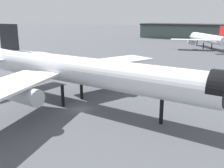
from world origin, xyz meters
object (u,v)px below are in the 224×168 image
airliner_near_gate (80,71)px  traffic_cone_wingtip (97,68)px  traffic_cone_near_nose (214,85)px  airliner_far_taxiway (207,38)px

airliner_near_gate → traffic_cone_wingtip: 37.34m
airliner_near_gate → traffic_cone_near_nose: size_ratio=76.66×
airliner_far_taxiway → traffic_cone_near_nose: (14.52, -82.47, -5.26)m
airliner_near_gate → airliner_far_taxiway: 109.73m
airliner_far_taxiway → traffic_cone_near_nose: 83.91m
airliner_far_taxiway → traffic_cone_near_nose: bearing=158.2°
airliner_near_gate → airliner_far_taxiway: size_ratio=1.44×
airliner_near_gate → traffic_cone_near_nose: (21.85, 27.01, -6.44)m
airliner_near_gate → traffic_cone_near_nose: 35.33m
airliner_near_gate → traffic_cone_wingtip: airliner_near_gate is taller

